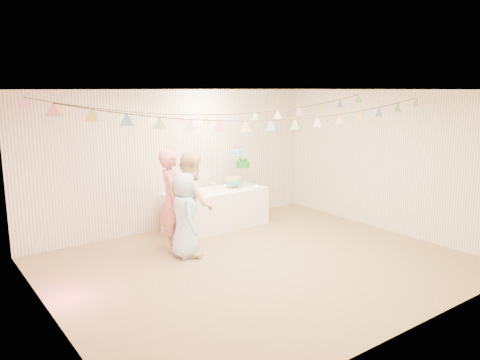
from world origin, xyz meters
TOP-DOWN VIEW (x-y plane):
  - floor at (0.00, 0.00)m, footprint 6.00×6.00m
  - ceiling at (0.00, 0.00)m, footprint 6.00×6.00m
  - back_wall at (0.00, 2.50)m, footprint 6.00×6.00m
  - front_wall at (0.00, -2.50)m, footprint 6.00×6.00m
  - left_wall at (-3.00, 0.00)m, footprint 5.00×5.00m
  - right_wall at (3.00, 0.00)m, footprint 5.00×5.00m
  - table at (0.50, 1.98)m, footprint 1.94×0.78m
  - cake_stand at (1.05, 2.03)m, footprint 0.68×0.40m
  - cake_bottom at (0.90, 1.97)m, footprint 0.31×0.31m
  - cake_middle at (1.23, 2.12)m, footprint 0.27×0.27m
  - cake_top_tier at (0.99, 2.00)m, footprint 0.25×0.25m
  - platter at (-0.13, 1.93)m, footprint 0.31×0.31m
  - posy at (0.49, 2.03)m, footprint 0.13×0.13m
  - person_adult_a at (-0.75, 1.38)m, footprint 0.62×0.72m
  - person_adult_b at (-0.55, 1.08)m, footprint 0.84×0.95m
  - person_child at (-0.74, 0.98)m, footprint 0.59×0.75m
  - bunting_back at (0.00, 1.10)m, footprint 5.60×1.10m
  - bunting_front at (0.00, -0.20)m, footprint 5.60×0.90m
  - tealight_0 at (-0.30, 1.83)m, footprint 0.04×0.04m
  - tealight_1 at (0.15, 2.16)m, footprint 0.04×0.04m
  - tealight_2 at (0.60, 1.76)m, footprint 0.04×0.04m
  - tealight_3 at (0.85, 2.20)m, footprint 0.04×0.04m
  - tealight_4 at (1.32, 1.80)m, footprint 0.04×0.04m

SIDE VIEW (x-z plane):
  - floor at x=0.00m, z-range 0.00..0.00m
  - table at x=0.50m, z-range 0.00..0.73m
  - person_child at x=-0.74m, z-range 0.00..1.35m
  - tealight_0 at x=-0.30m, z-range 0.73..0.76m
  - tealight_1 at x=0.15m, z-range 0.73..0.76m
  - tealight_2 at x=0.60m, z-range 0.73..0.76m
  - tealight_3 at x=0.85m, z-range 0.73..0.76m
  - tealight_4 at x=1.32m, z-range 0.73..0.76m
  - platter at x=-0.13m, z-range 0.75..0.77m
  - person_adult_b at x=-0.55m, z-range 0.00..1.64m
  - posy at x=0.49m, z-range 0.75..0.90m
  - person_adult_a at x=-0.75m, z-range 0.00..1.67m
  - cake_bottom at x=0.90m, z-range 0.76..0.91m
  - cake_middle at x=1.23m, z-range 1.00..1.22m
  - cake_stand at x=1.05m, z-range 0.75..1.51m
  - back_wall at x=0.00m, z-range 1.30..1.30m
  - front_wall at x=0.00m, z-range 1.30..1.30m
  - left_wall at x=-3.00m, z-range 1.30..1.30m
  - right_wall at x=3.00m, z-range 1.30..1.30m
  - cake_top_tier at x=0.99m, z-range 1.28..1.47m
  - bunting_front at x=0.00m, z-range 2.14..2.50m
  - bunting_back at x=0.00m, z-range 2.15..2.55m
  - ceiling at x=0.00m, z-range 2.60..2.60m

